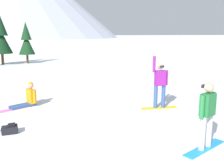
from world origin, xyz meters
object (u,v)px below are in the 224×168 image
Objects in this scene: snowboarder_foreground at (207,115)px; snowboarder_background at (27,98)px; backpack_black at (10,129)px; pine_tree_twin at (26,41)px; snowboarder_midground at (160,84)px; pine_tree_young at (1,37)px.

snowboarder_background is at bearing 127.66° from snowboarder_foreground.
backpack_black is at bearing 150.75° from snowboarder_foreground.
pine_tree_twin is (0.14, 16.15, 1.85)m from snowboarder_background.
pine_tree_twin reaches higher than snowboarder_midground.
snowboarder_foreground is 22.11m from pine_tree_twin.
snowboarder_midground is 1.16× the size of snowboarder_background.
snowboarder_foreground is 3.69m from snowboarder_midground.
snowboarder_foreground is at bearing -73.38° from pine_tree_young.
snowboarder_background is (-4.93, 1.90, -0.64)m from snowboarder_midground.
snowboarder_midground is 0.51× the size of pine_tree_twin.
backpack_black is 0.13× the size of pine_tree_twin.
pine_tree_twin reaches higher than backpack_black.
snowboarder_background is 2.91m from backpack_black.
snowboarder_background is 16.12m from pine_tree_young.
snowboarder_background is at bearing -90.49° from pine_tree_twin.
snowboarder_midground is 18.72m from pine_tree_twin.
pine_tree_twin is at bearing 88.02° from backpack_black.
snowboarder_background reaches higher than backpack_black.
snowboarder_foreground is at bearing -79.21° from pine_tree_twin.
snowboarder_midground is 5.32m from snowboarder_background.
snowboarder_midground is 5.60m from backpack_black.
snowboarder_background is at bearing 158.90° from snowboarder_midground.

